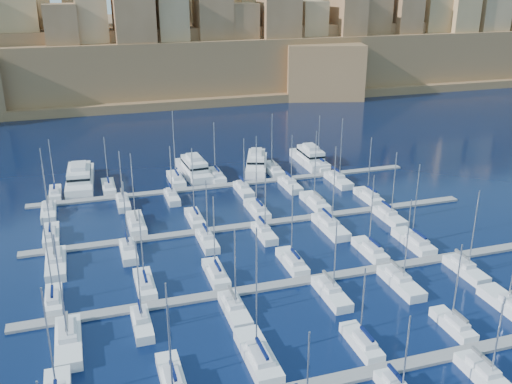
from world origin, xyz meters
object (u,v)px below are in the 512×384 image
object	(u,v)px
motor_yacht_a	(80,178)
motor_yacht_b	(194,168)
sailboat_4	(453,325)
motor_yacht_c	(256,163)
sailboat_2	(258,356)
motor_yacht_d	(310,157)

from	to	relation	value
motor_yacht_a	motor_yacht_b	world-z (taller)	same
sailboat_4	motor_yacht_a	distance (m)	84.49
motor_yacht_c	sailboat_2	bearing A→B (deg)	-107.54
motor_yacht_a	motor_yacht_d	xyz separation A→B (m)	(53.80, -1.52, -0.00)
sailboat_2	motor_yacht_a	xyz separation A→B (m)	(-18.42, 70.29, 0.94)
motor_yacht_a	sailboat_4	bearing A→B (deg)	-58.16
motor_yacht_c	motor_yacht_d	size ratio (longest dim) A/B	1.03
motor_yacht_b	sailboat_2	bearing A→B (deg)	-95.57
motor_yacht_a	sailboat_2	bearing A→B (deg)	-75.32
sailboat_2	motor_yacht_d	world-z (taller)	sailboat_2
motor_yacht_c	motor_yacht_a	bearing A→B (deg)	177.76
sailboat_2	motor_yacht_a	distance (m)	72.67
motor_yacht_c	sailboat_4	bearing A→B (deg)	-86.38
motor_yacht_d	motor_yacht_b	bearing A→B (deg)	179.36
sailboat_4	motor_yacht_a	size ratio (longest dim) A/B	0.65
motor_yacht_b	motor_yacht_a	bearing A→B (deg)	177.27
sailboat_4	motor_yacht_d	world-z (taller)	sailboat_4
motor_yacht_b	motor_yacht_d	xyz separation A→B (m)	(28.65, -0.32, -0.00)
sailboat_2	motor_yacht_d	distance (m)	77.35
sailboat_4	motor_yacht_a	world-z (taller)	sailboat_4
motor_yacht_b	motor_yacht_c	distance (m)	14.99
motor_yacht_b	motor_yacht_c	xyz separation A→B (m)	(14.99, -0.37, -0.00)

